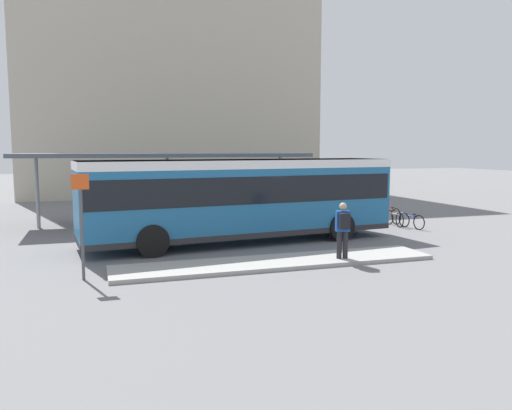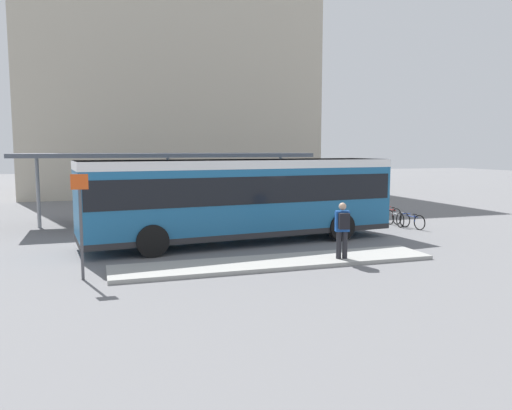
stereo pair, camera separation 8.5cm
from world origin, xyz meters
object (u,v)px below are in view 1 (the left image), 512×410
(city_bus, at_px, (241,194))
(platform_sign, at_px, (82,222))
(bicycle_blue, at_px, (411,221))
(bicycle_white, at_px, (395,218))
(potted_planter_near_shelter, at_px, (231,212))
(pedestrian_waiting, at_px, (343,227))
(bicycle_red, at_px, (390,215))

(city_bus, height_order, platform_sign, city_bus)
(bicycle_blue, xyz_separation_m, bicycle_white, (-0.28, 0.86, 0.01))
(city_bus, relative_size, platform_sign, 4.19)
(city_bus, bearing_deg, potted_planter_near_shelter, 74.73)
(pedestrian_waiting, height_order, platform_sign, platform_sign)
(bicycle_blue, xyz_separation_m, potted_planter_near_shelter, (-7.40, 2.73, 0.36))
(city_bus, bearing_deg, bicycle_red, 11.78)
(platform_sign, bearing_deg, pedestrian_waiting, -2.43)
(bicycle_red, bearing_deg, city_bus, 109.47)
(city_bus, distance_m, pedestrian_waiting, 4.65)
(bicycle_white, distance_m, potted_planter_near_shelter, 7.36)
(city_bus, relative_size, pedestrian_waiting, 6.84)
(pedestrian_waiting, distance_m, platform_sign, 7.49)
(bicycle_blue, relative_size, bicycle_white, 0.96)
(bicycle_white, bearing_deg, bicycle_blue, 23.34)
(city_bus, distance_m, platform_sign, 6.71)
(bicycle_blue, distance_m, bicycle_red, 1.73)
(city_bus, distance_m, bicycle_blue, 8.16)
(pedestrian_waiting, distance_m, bicycle_red, 9.07)
(pedestrian_waiting, relative_size, bicycle_white, 1.07)
(city_bus, height_order, pedestrian_waiting, city_bus)
(bicycle_red, bearing_deg, bicycle_white, 160.74)
(bicycle_white, relative_size, bicycle_red, 0.89)
(bicycle_blue, bearing_deg, potted_planter_near_shelter, 61.06)
(bicycle_red, bearing_deg, pedestrian_waiting, 139.74)
(pedestrian_waiting, xyz_separation_m, bicycle_red, (6.06, 6.71, -0.71))
(bicycle_blue, distance_m, platform_sign, 14.32)
(bicycle_blue, xyz_separation_m, bicycle_red, (0.05, 1.73, 0.05))
(pedestrian_waiting, bearing_deg, bicycle_blue, -36.39)
(bicycle_white, height_order, potted_planter_near_shelter, potted_planter_near_shelter)
(pedestrian_waiting, relative_size, platform_sign, 0.61)
(bicycle_white, height_order, bicycle_red, bicycle_red)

